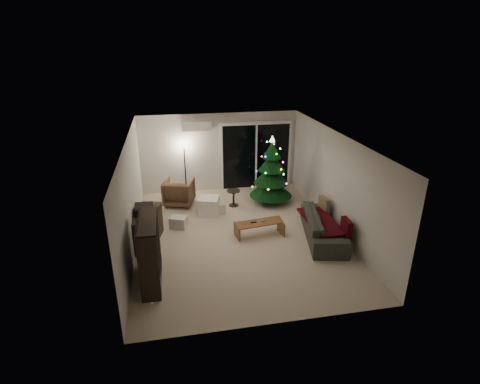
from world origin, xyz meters
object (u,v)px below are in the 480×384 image
object	(u,v)px
sofa	(324,226)
bookshelf	(141,252)
media_cabinet	(146,228)
christmas_tree	(271,170)
coffee_table	(259,229)
armchair	(179,192)

from	to	relation	value
sofa	bookshelf	bearing A→B (deg)	116.00
bookshelf	sofa	bearing A→B (deg)	35.54
media_cabinet	christmas_tree	world-z (taller)	christmas_tree
bookshelf	sofa	world-z (taller)	bookshelf
sofa	coffee_table	size ratio (longest dim) A/B	1.82
sofa	coffee_table	world-z (taller)	sofa
christmas_tree	coffee_table	bearing A→B (deg)	-112.80
bookshelf	media_cabinet	bearing A→B (deg)	111.79
media_cabinet	sofa	xyz separation A→B (m)	(4.30, -0.55, -0.09)
sofa	armchair	bearing A→B (deg)	63.44
christmas_tree	armchair	bearing A→B (deg)	172.22
bookshelf	sofa	size ratio (longest dim) A/B	0.63
sofa	media_cabinet	bearing A→B (deg)	94.94
bookshelf	sofa	xyz separation A→B (m)	(4.30, 1.05, -0.37)
media_cabinet	armchair	xyz separation A→B (m)	(0.88, 2.20, -0.02)
bookshelf	coffee_table	xyz separation A→B (m)	(2.76, 1.45, -0.50)
coffee_table	christmas_tree	distance (m)	2.31
armchair	media_cabinet	bearing A→B (deg)	84.31
armchair	christmas_tree	world-z (taller)	christmas_tree
media_cabinet	sofa	bearing A→B (deg)	7.26
sofa	christmas_tree	world-z (taller)	christmas_tree
sofa	christmas_tree	xyz separation A→B (m)	(-0.71, 2.38, 0.71)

